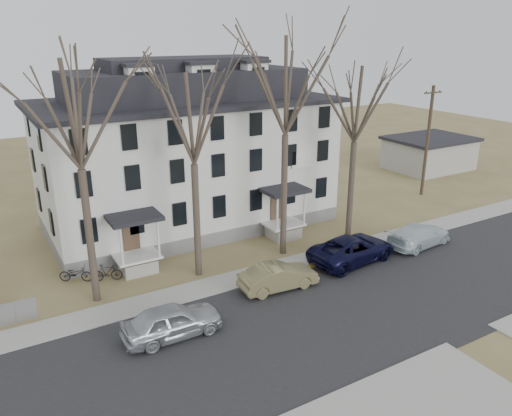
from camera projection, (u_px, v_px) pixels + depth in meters
ground at (376, 330)px, 24.21m from camera, size 120.00×120.00×0.00m
main_road at (349, 311)px, 25.84m from camera, size 120.00×10.00×0.04m
far_sidewalk at (285, 267)px, 30.72m from camera, size 120.00×2.00×0.08m
yellow_curb at (357, 255)px, 32.37m from camera, size 14.00×0.25×0.06m
boarding_house at (188, 153)px, 36.07m from camera, size 20.80×12.36×12.05m
distant_building at (429, 153)px, 52.31m from camera, size 8.50×6.50×3.35m
tree_far_left at (74, 107)px, 23.49m from camera, size 8.40×8.40×13.72m
tree_mid_left at (192, 113)px, 26.60m from camera, size 7.80×7.80×12.74m
tree_center at (286, 79)px, 28.96m from camera, size 9.00×9.00×14.70m
tree_mid_right at (357, 99)px, 32.08m from camera, size 7.80×7.80×12.74m
utility_pole_far at (427, 140)px, 42.78m from camera, size 2.00×0.28×9.50m
car_silver at (172, 322)px, 23.44m from camera, size 4.76×1.94×1.62m
car_tan at (278, 277)px, 27.83m from camera, size 4.59×1.89×1.48m
car_navy at (352, 249)px, 31.18m from camera, size 6.13×3.28×1.64m
car_white at (419, 236)px, 33.50m from camera, size 5.36×2.67×1.50m
bicycle_left at (76, 274)px, 28.70m from camera, size 1.98×1.54×1.00m
bicycle_right at (107, 273)px, 28.77m from camera, size 1.81×1.05×1.05m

